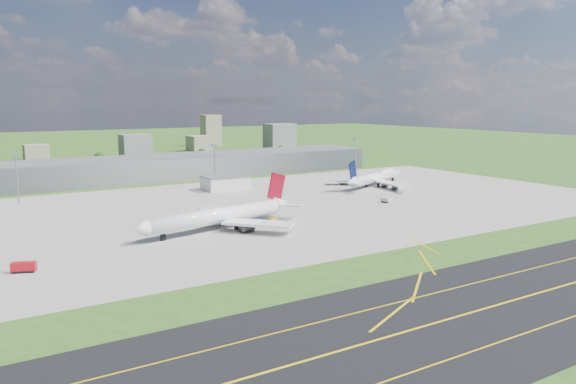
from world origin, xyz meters
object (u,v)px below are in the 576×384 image
fire_truck (24,268)px  airliner_blue_quad (377,177)px  tug_yellow (273,220)px  van_white_near (386,200)px  van_white_far (400,191)px  airliner_red_twin (222,216)px

fire_truck → airliner_blue_quad: bearing=43.1°
tug_yellow → airliner_blue_quad: bearing=22.2°
fire_truck → van_white_near: (175.05, 31.78, -0.28)m
tug_yellow → van_white_far: (101.46, 29.11, 0.37)m
airliner_red_twin → fire_truck: bearing=3.7°
airliner_red_twin → van_white_near: airliner_red_twin is taller
airliner_red_twin → van_white_near: (97.96, 10.44, -4.31)m
van_white_near → fire_truck: bearing=92.0°
tug_yellow → van_white_near: bearing=1.7°
van_white_near → airliner_red_twin: bearing=87.8°
tug_yellow → van_white_far: 105.55m
van_white_far → airliner_red_twin: bearing=155.0°
tug_yellow → airliner_red_twin: bearing=174.5°
airliner_red_twin → tug_yellow: 24.74m
fire_truck → van_white_far: bearing=36.3°
airliner_red_twin → airliner_blue_quad: (133.59, 59.24, -0.53)m
airliner_red_twin → van_white_far: size_ratio=14.51×
tug_yellow → van_white_far: bearing=9.8°
fire_truck → van_white_far: size_ratio=1.45×
tug_yellow → van_white_near: (73.67, 10.14, 0.42)m
airliner_blue_quad → tug_yellow: (-109.31, -58.94, -4.20)m
van_white_far → tug_yellow: bearing=157.8°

